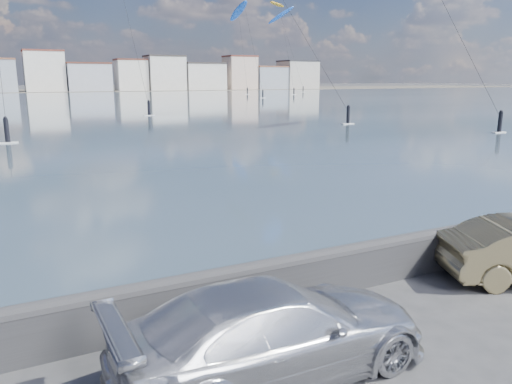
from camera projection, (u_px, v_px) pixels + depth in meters
ground at (314, 383)px, 7.92m from camera, size 700.00×700.00×0.00m
bay_water at (25, 105)px, 87.44m from camera, size 500.00×177.00×0.00m
far_shore_strip at (10, 91)px, 181.72m from camera, size 500.00×60.00×0.00m
seawall at (241, 287)px, 10.14m from camera, size 400.00×0.36×1.08m
far_buildings at (14, 74)px, 168.79m from camera, size 240.79×13.26×14.60m
car_silver at (274, 331)px, 8.01m from camera, size 5.38×2.26×1.55m
kitesurfer_0 at (281, 16)px, 149.35m from camera, size 8.75×16.15×26.22m
kitesurfer_1 at (277, 6)px, 173.43m from camera, size 9.03×18.30×30.61m
kitesurfer_5 at (239, 12)px, 153.35m from camera, size 5.98×18.27×27.76m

